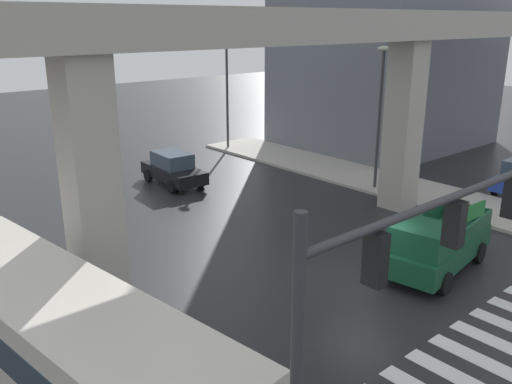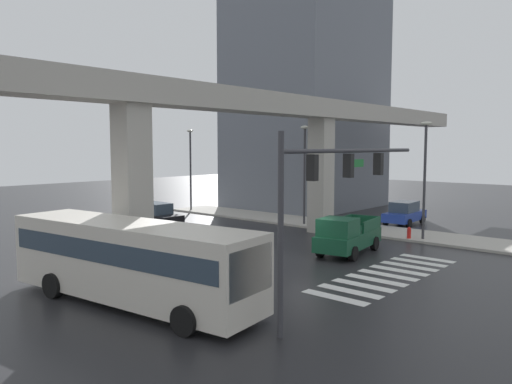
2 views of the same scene
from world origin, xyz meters
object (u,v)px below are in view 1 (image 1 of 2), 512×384
(city_bus, at_px, (61,343))
(sedan_black, at_px, (173,169))
(traffic_signal_mast, at_px, (414,270))
(street_lamp_far_north, at_px, (227,81))
(pickup_truck, at_px, (435,246))
(street_lamp_mid_block, at_px, (380,102))

(city_bus, xyz_separation_m, sedan_black, (11.44, 13.48, -0.87))
(traffic_signal_mast, height_order, street_lamp_far_north, street_lamp_far_north)
(pickup_truck, relative_size, street_lamp_mid_block, 0.74)
(city_bus, relative_size, street_lamp_far_north, 1.52)
(sedan_black, bearing_deg, street_lamp_mid_block, -46.56)
(city_bus, distance_m, street_lamp_far_north, 26.22)
(city_bus, bearing_deg, sedan_black, 49.69)
(pickup_truck, relative_size, city_bus, 0.48)
(street_lamp_mid_block, bearing_deg, traffic_signal_mast, -141.73)
(sedan_black, xyz_separation_m, street_lamp_far_north, (7.32, 4.62, 3.70))
(pickup_truck, distance_m, traffic_signal_mast, 10.54)
(city_bus, bearing_deg, street_lamp_far_north, 43.97)
(street_lamp_mid_block, height_order, street_lamp_far_north, same)
(pickup_truck, bearing_deg, city_bus, 172.90)
(pickup_truck, bearing_deg, street_lamp_mid_block, 49.25)
(sedan_black, bearing_deg, traffic_signal_mast, -111.56)
(pickup_truck, xyz_separation_m, sedan_black, (-1.03, 15.03, -0.14))
(traffic_signal_mast, bearing_deg, street_lamp_far_north, 58.12)
(sedan_black, bearing_deg, pickup_truck, -86.08)
(street_lamp_far_north, bearing_deg, pickup_truck, -107.75)
(traffic_signal_mast, distance_m, street_lamp_mid_block, 19.20)
(city_bus, distance_m, traffic_signal_mast, 7.71)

